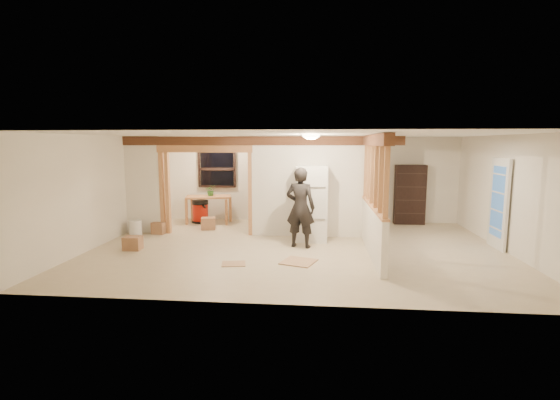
# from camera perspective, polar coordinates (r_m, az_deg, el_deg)

# --- Properties ---
(floor) EXTENTS (9.00, 6.50, 0.01)m
(floor) POSITION_cam_1_polar(r_m,az_deg,el_deg) (9.14, 2.40, -6.76)
(floor) COLOR #C4B291
(floor) RESTS_ON ground
(ceiling) EXTENTS (9.00, 6.50, 0.01)m
(ceiling) POSITION_cam_1_polar(r_m,az_deg,el_deg) (8.84, 2.49, 9.15)
(ceiling) COLOR white
(wall_back) EXTENTS (9.00, 0.01, 2.50)m
(wall_back) POSITION_cam_1_polar(r_m,az_deg,el_deg) (12.13, 3.26, 2.90)
(wall_back) COLOR white
(wall_back) RESTS_ON floor
(wall_front) EXTENTS (9.00, 0.01, 2.50)m
(wall_front) POSITION_cam_1_polar(r_m,az_deg,el_deg) (5.69, 0.72, -2.80)
(wall_front) COLOR white
(wall_front) RESTS_ON floor
(wall_left) EXTENTS (0.01, 6.50, 2.50)m
(wall_left) POSITION_cam_1_polar(r_m,az_deg,el_deg) (10.18, -23.76, 1.28)
(wall_left) COLOR white
(wall_left) RESTS_ON floor
(wall_right) EXTENTS (0.01, 6.50, 2.50)m
(wall_right) POSITION_cam_1_polar(r_m,az_deg,el_deg) (9.76, 29.85, 0.64)
(wall_right) COLOR white
(wall_right) RESTS_ON floor
(partition_left_stub) EXTENTS (0.90, 0.12, 2.50)m
(partition_left_stub) POSITION_cam_1_polar(r_m,az_deg,el_deg) (11.04, -18.69, 2.00)
(partition_left_stub) COLOR white
(partition_left_stub) RESTS_ON floor
(partition_center) EXTENTS (2.80, 0.12, 2.50)m
(partition_center) POSITION_cam_1_polar(r_m,az_deg,el_deg) (10.08, 3.94, 1.88)
(partition_center) COLOR white
(partition_center) RESTS_ON floor
(doorway_frame) EXTENTS (2.46, 0.14, 2.20)m
(doorway_frame) POSITION_cam_1_polar(r_m,az_deg,el_deg) (10.50, -10.41, 1.18)
(doorway_frame) COLOR tan
(doorway_frame) RESTS_ON floor
(header_beam_back) EXTENTS (7.00, 0.18, 0.22)m
(header_beam_back) POSITION_cam_1_polar(r_m,az_deg,el_deg) (10.13, -2.87, 8.31)
(header_beam_back) COLOR brown
(header_beam_back) RESTS_ON ceiling
(header_beam_right) EXTENTS (0.18, 3.30, 0.22)m
(header_beam_right) POSITION_cam_1_polar(r_m,az_deg,el_deg) (8.50, 13.29, 8.19)
(header_beam_right) COLOR brown
(header_beam_right) RESTS_ON ceiling
(pony_wall) EXTENTS (0.12, 3.20, 1.00)m
(pony_wall) POSITION_cam_1_polar(r_m,az_deg,el_deg) (8.69, 12.90, -4.29)
(pony_wall) COLOR white
(pony_wall) RESTS_ON floor
(stud_partition) EXTENTS (0.14, 3.20, 1.32)m
(stud_partition) POSITION_cam_1_polar(r_m,az_deg,el_deg) (8.53, 13.14, 3.35)
(stud_partition) COLOR tan
(stud_partition) RESTS_ON pony_wall
(window_back) EXTENTS (1.12, 0.10, 1.10)m
(window_back) POSITION_cam_1_polar(r_m,az_deg,el_deg) (12.40, -8.87, 4.32)
(window_back) COLOR black
(window_back) RESTS_ON wall_back
(french_door) EXTENTS (0.12, 0.86, 2.00)m
(french_door) POSITION_cam_1_polar(r_m,az_deg,el_deg) (10.12, 28.42, -0.47)
(french_door) COLOR white
(french_door) RESTS_ON floor
(ceiling_dome_main) EXTENTS (0.36, 0.36, 0.16)m
(ceiling_dome_main) POSITION_cam_1_polar(r_m,az_deg,el_deg) (8.33, 4.40, 9.08)
(ceiling_dome_main) COLOR #FFEABF
(ceiling_dome_main) RESTS_ON ceiling
(ceiling_dome_util) EXTENTS (0.32, 0.32, 0.14)m
(ceiling_dome_util) POSITION_cam_1_polar(r_m,az_deg,el_deg) (11.51, -9.56, 8.67)
(ceiling_dome_util) COLOR #FFEABF
(ceiling_dome_util) RESTS_ON ceiling
(hanging_bulb) EXTENTS (0.07, 0.07, 0.07)m
(hanging_bulb) POSITION_cam_1_polar(r_m,az_deg,el_deg) (10.71, -7.89, 7.16)
(hanging_bulb) COLOR #FFD88C
(hanging_bulb) RESTS_ON ceiling
(refrigerator) EXTENTS (0.74, 0.72, 1.80)m
(refrigerator) POSITION_cam_1_polar(r_m,az_deg,el_deg) (9.71, 4.49, -0.45)
(refrigerator) COLOR white
(refrigerator) RESTS_ON floor
(woman) EXTENTS (0.74, 0.57, 1.80)m
(woman) POSITION_cam_1_polar(r_m,az_deg,el_deg) (9.02, 2.88, -1.06)
(woman) COLOR black
(woman) RESTS_ON floor
(work_table) EXTENTS (1.38, 0.89, 0.80)m
(work_table) POSITION_cam_1_polar(r_m,az_deg,el_deg) (12.02, -9.98, -1.33)
(work_table) COLOR tan
(work_table) RESTS_ON floor
(potted_plant) EXTENTS (0.37, 0.35, 0.33)m
(potted_plant) POSITION_cam_1_polar(r_m,az_deg,el_deg) (11.92, -9.70, 1.36)
(potted_plant) COLOR #356D2E
(potted_plant) RESTS_ON work_table
(shop_vac) EXTENTS (0.59, 0.59, 0.67)m
(shop_vac) POSITION_cam_1_polar(r_m,az_deg,el_deg) (12.13, -11.14, -1.58)
(shop_vac) COLOR #A11508
(shop_vac) RESTS_ON floor
(bookshelf) EXTENTS (0.86, 0.29, 1.71)m
(bookshelf) POSITION_cam_1_polar(r_m,az_deg,el_deg) (12.24, 17.80, 0.72)
(bookshelf) COLOR black
(bookshelf) RESTS_ON floor
(bucket) EXTENTS (0.38, 0.38, 0.39)m
(bucket) POSITION_cam_1_polar(r_m,az_deg,el_deg) (10.89, -19.65, -3.73)
(bucket) COLOR white
(bucket) RESTS_ON floor
(box_util_a) EXTENTS (0.43, 0.39, 0.32)m
(box_util_a) POSITION_cam_1_polar(r_m,az_deg,el_deg) (11.20, -10.04, -3.26)
(box_util_a) COLOR #9E6D4C
(box_util_a) RESTS_ON floor
(box_util_b) EXTENTS (0.37, 0.37, 0.30)m
(box_util_b) POSITION_cam_1_polar(r_m,az_deg,el_deg) (10.97, -16.57, -3.76)
(box_util_b) COLOR #9E6D4C
(box_util_b) RESTS_ON floor
(box_front) EXTENTS (0.38, 0.31, 0.30)m
(box_front) POSITION_cam_1_polar(r_m,az_deg,el_deg) (9.49, -20.00, -5.72)
(box_front) COLOR #9E6D4C
(box_front) RESTS_ON floor
(floor_panel_near) EXTENTS (0.77, 0.77, 0.02)m
(floor_panel_near) POSITION_cam_1_polar(r_m,az_deg,el_deg) (8.05, 2.63, -8.67)
(floor_panel_near) COLOR tan
(floor_panel_near) RESTS_ON floor
(floor_panel_far) EXTENTS (0.51, 0.44, 0.01)m
(floor_panel_far) POSITION_cam_1_polar(r_m,az_deg,el_deg) (7.98, -6.54, -8.90)
(floor_panel_far) COLOR tan
(floor_panel_far) RESTS_ON floor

